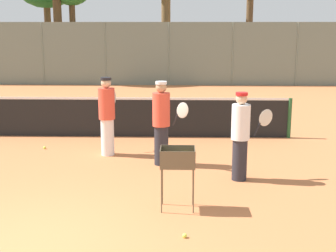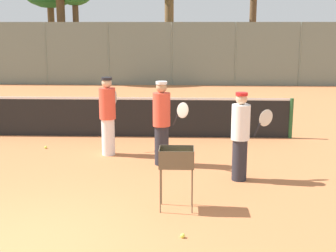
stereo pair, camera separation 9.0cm
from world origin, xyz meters
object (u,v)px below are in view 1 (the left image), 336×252
at_px(player_yellow_shirt, 162,122).
at_px(ball_cart, 178,162).
at_px(tennis_net, 99,116).
at_px(parked_car, 24,65).
at_px(player_white_outfit, 107,115).
at_px(player_red_cap, 241,135).

distance_m(player_yellow_shirt, ball_cart, 2.52).
bearing_deg(tennis_net, player_yellow_shirt, -55.07).
relative_size(ball_cart, parked_car, 0.25).
height_order(ball_cart, parked_car, parked_car).
height_order(player_white_outfit, ball_cart, player_white_outfit).
relative_size(player_red_cap, ball_cart, 1.67).
relative_size(player_white_outfit, ball_cart, 1.75).
relative_size(tennis_net, player_white_outfit, 5.69).
xyz_separation_m(tennis_net, parked_car, (-7.02, 14.90, 0.10)).
distance_m(tennis_net, player_white_outfit, 1.92).
relative_size(tennis_net, player_yellow_shirt, 5.69).
distance_m(tennis_net, ball_cart, 5.49).
bearing_deg(parked_car, tennis_net, -64.79).
bearing_deg(parked_car, ball_cart, -65.30).
distance_m(ball_cart, parked_car, 21.95).
height_order(player_red_cap, ball_cart, player_red_cap).
bearing_deg(tennis_net, player_white_outfit, -74.58).
height_order(player_white_outfit, player_yellow_shirt, same).
bearing_deg(player_white_outfit, parked_car, 33.96).
bearing_deg(tennis_net, parked_car, 115.21).
bearing_deg(player_red_cap, player_white_outfit, 128.72).
bearing_deg(player_yellow_shirt, tennis_net, 159.84).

